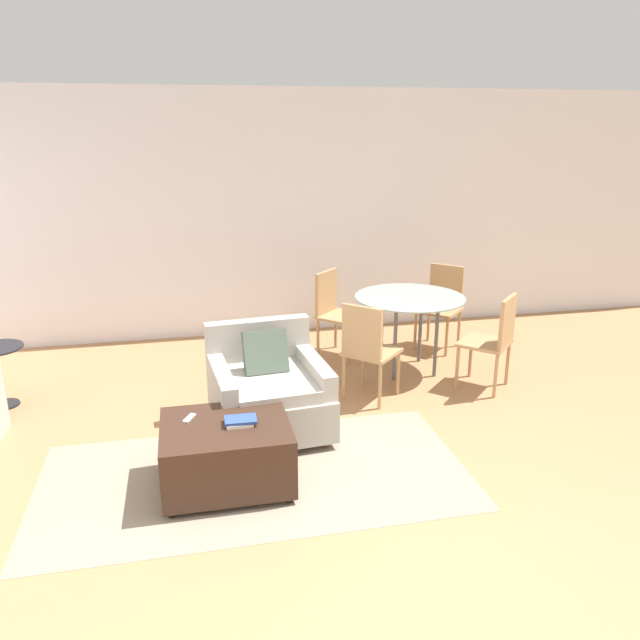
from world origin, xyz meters
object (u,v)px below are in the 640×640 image
ottoman (226,452)px  dining_table (410,306)px  dining_chair_near_left (367,346)px  dining_chair_near_right (495,336)px  dining_chair_far_left (334,308)px  book_stack (240,421)px  armchair (268,392)px  dining_chair_far_right (442,301)px  tv_remote_primary (189,418)px

ottoman → dining_table: (1.92, 1.70, 0.43)m
ottoman → dining_chair_near_left: 1.73m
dining_chair_near_left → dining_chair_near_right: same height
dining_chair_far_left → book_stack: bearing=-117.6°
armchair → dining_chair_near_right: dining_chair_near_right is taller
book_stack → dining_chair_far_right: (2.42, 2.32, 0.05)m
book_stack → tv_remote_primary: (-0.33, 0.15, -0.02)m
dining_chair_near_right → dining_chair_near_left: bearing=180.0°
dining_chair_far_left → dining_table: bearing=-45.0°
book_stack → dining_chair_near_right: (2.42, 1.11, 0.05)m
ottoman → dining_chair_near_right: size_ratio=0.95×
dining_table → dining_chair_near_right: 0.87m
dining_chair_far_right → dining_chair_near_left: bearing=-135.0°
dining_chair_near_left → dining_chair_far_left: size_ratio=1.00×
ottoman → dining_chair_near_right: 2.76m
dining_chair_near_right → dining_table: bearing=135.0°
book_stack → tv_remote_primary: size_ratio=1.60×
book_stack → dining_chair_near_right: 2.67m
dining_chair_near_right → dining_chair_far_left: (-1.21, 1.21, 0.00)m
armchair → dining_chair_near_left: 1.01m
dining_table → ottoman: bearing=-138.4°
dining_chair_near_left → book_stack: bearing=-137.5°
ottoman → dining_chair_far_right: (2.52, 2.30, 0.27)m
dining_chair_far_left → dining_chair_near_right: bearing=-45.0°
armchair → book_stack: (-0.29, -0.75, 0.14)m
ottoman → tv_remote_primary: bearing=149.5°
armchair → dining_chair_far_left: 1.83m
armchair → ottoman: 0.84m
tv_remote_primary → dining_chair_near_left: dining_chair_near_left is taller
book_stack → dining_chair_near_left: bearing=42.5°
dining_chair_near_right → dining_chair_far_left: same height
armchair → dining_table: (1.53, 0.96, 0.34)m
tv_remote_primary → armchair: bearing=44.0°
ottoman → dining_table: bearing=41.6°
dining_chair_near_left → dining_chair_far_right: (1.21, 1.21, 0.00)m
ottoman → book_stack: bearing=-10.7°
dining_table → armchair: bearing=-147.7°
book_stack → dining_chair_far_right: 3.35m
ottoman → book_stack: 0.25m
book_stack → dining_chair_far_left: (1.21, 2.32, 0.05)m
dining_chair_far_left → dining_chair_near_left: bearing=-90.0°
armchair → ottoman: armchair is taller
dining_table → book_stack: bearing=-136.6°
dining_table → dining_chair_near_left: bearing=-135.0°
dining_chair_near_left → dining_chair_far_right: 1.71m
tv_remote_primary → dining_chair_far_left: (1.54, 2.17, 0.06)m
armchair → ottoman: bearing=-117.9°
book_stack → dining_chair_near_left: dining_chair_near_left is taller
armchair → dining_chair_far_left: size_ratio=1.09×
tv_remote_primary → dining_table: (2.15, 1.56, 0.22)m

